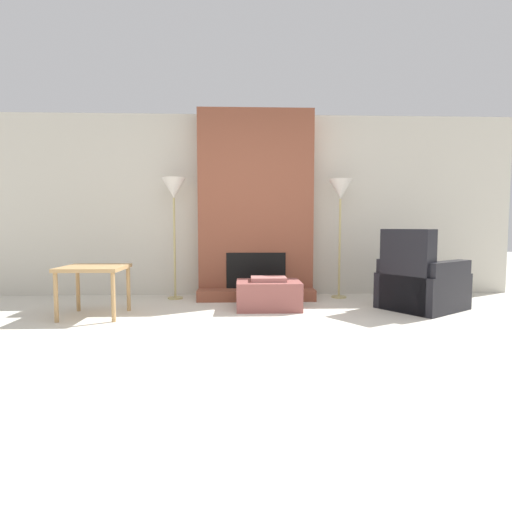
% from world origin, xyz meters
% --- Properties ---
extents(ground_plane, '(24.00, 24.00, 0.00)m').
position_xyz_m(ground_plane, '(0.00, 0.00, 0.00)').
color(ground_plane, beige).
extents(wall_back, '(7.59, 0.06, 2.60)m').
position_xyz_m(wall_back, '(0.00, 2.72, 1.30)').
color(wall_back, beige).
rests_on(wall_back, ground_plane).
extents(fireplace, '(1.59, 0.64, 2.60)m').
position_xyz_m(fireplace, '(0.00, 2.49, 1.24)').
color(fireplace, brown).
rests_on(fireplace, ground_plane).
extents(ottoman, '(0.77, 0.55, 0.39)m').
position_xyz_m(ottoman, '(0.13, 1.63, 0.18)').
color(ottoman, '#8C4C47').
rests_on(ottoman, ground_plane).
extents(armchair, '(1.15, 1.13, 0.97)m').
position_xyz_m(armchair, '(1.94, 1.54, 0.30)').
color(armchair, black).
rests_on(armchair, ground_plane).
extents(side_table, '(0.67, 0.64, 0.56)m').
position_xyz_m(side_table, '(-1.84, 1.30, 0.49)').
color(side_table, tan).
rests_on(side_table, ground_plane).
extents(floor_lamp_left, '(0.33, 0.33, 1.66)m').
position_xyz_m(floor_lamp_left, '(-1.12, 2.36, 1.45)').
color(floor_lamp_left, tan).
rests_on(floor_lamp_left, ground_plane).
extents(floor_lamp_right, '(0.33, 0.33, 1.65)m').
position_xyz_m(floor_lamp_right, '(1.17, 2.36, 1.44)').
color(floor_lamp_right, tan).
rests_on(floor_lamp_right, ground_plane).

